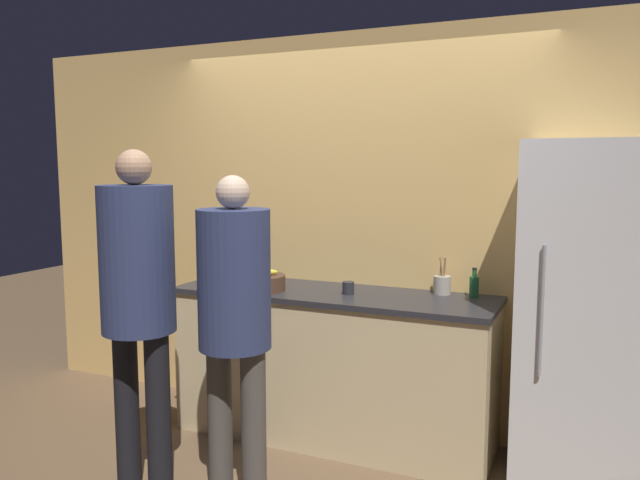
% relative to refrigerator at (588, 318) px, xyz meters
% --- Properties ---
extents(ground_plane, '(14.00, 14.00, 0.00)m').
position_rel_refrigerator_xyz_m(ground_plane, '(-1.47, -0.34, -0.94)').
color(ground_plane, brown).
extents(wall_back, '(5.20, 0.06, 2.60)m').
position_rel_refrigerator_xyz_m(wall_back, '(-1.47, 0.34, 0.36)').
color(wall_back, '#E0B266').
rests_on(wall_back, ground_plane).
extents(counter, '(2.03, 0.66, 0.95)m').
position_rel_refrigerator_xyz_m(counter, '(-1.47, 0.03, -0.46)').
color(counter, beige).
rests_on(counter, ground_plane).
extents(refrigerator, '(0.69, 0.67, 1.87)m').
position_rel_refrigerator_xyz_m(refrigerator, '(0.00, 0.00, 0.00)').
color(refrigerator, white).
rests_on(refrigerator, ground_plane).
extents(person_left, '(0.38, 0.38, 1.82)m').
position_rel_refrigerator_xyz_m(person_left, '(-2.15, -1.00, 0.18)').
color(person_left, black).
rests_on(person_left, ground_plane).
extents(person_center, '(0.37, 0.37, 1.69)m').
position_rel_refrigerator_xyz_m(person_center, '(-1.64, -0.87, 0.09)').
color(person_center, '#4C4742').
rests_on(person_center, ground_plane).
extents(fruit_bowl, '(0.32, 0.32, 0.14)m').
position_rel_refrigerator_xyz_m(fruit_bowl, '(-1.91, -0.13, 0.07)').
color(fruit_bowl, '#4C3323').
rests_on(fruit_bowl, counter).
extents(utensil_crock, '(0.11, 0.11, 0.23)m').
position_rel_refrigerator_xyz_m(utensil_crock, '(-0.83, 0.22, 0.08)').
color(utensil_crock, '#ADA393').
rests_on(utensil_crock, counter).
extents(bottle_amber, '(0.07, 0.07, 0.23)m').
position_rel_refrigerator_xyz_m(bottle_amber, '(-2.24, -0.07, 0.11)').
color(bottle_amber, brown).
rests_on(bottle_amber, counter).
extents(bottle_green, '(0.06, 0.06, 0.18)m').
position_rel_refrigerator_xyz_m(bottle_green, '(-0.64, 0.21, 0.09)').
color(bottle_green, '#236033').
rests_on(bottle_green, counter).
extents(cup_blue, '(0.09, 0.09, 0.09)m').
position_rel_refrigerator_xyz_m(cup_blue, '(-2.39, 0.23, 0.06)').
color(cup_blue, '#335184').
rests_on(cup_blue, counter).
extents(cup_black, '(0.07, 0.07, 0.08)m').
position_rel_refrigerator_xyz_m(cup_black, '(-1.36, -0.02, 0.06)').
color(cup_black, '#28282D').
rests_on(cup_black, counter).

